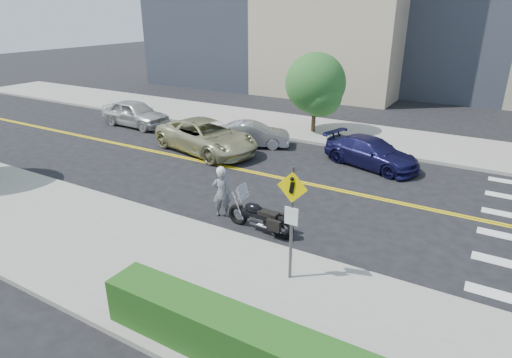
{
  "coord_description": "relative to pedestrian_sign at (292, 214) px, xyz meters",
  "views": [
    {
      "loc": [
        8.11,
        -14.66,
        6.54
      ],
      "look_at": [
        1.38,
        -3.19,
        1.2
      ],
      "focal_mm": 30.0,
      "sensor_mm": 36.0,
      "label": 1
    }
  ],
  "objects": [
    {
      "name": "motorcyclist",
      "position": [
        -3.64,
        2.25,
        -1.08
      ],
      "size": [
        0.72,
        0.63,
        1.77
      ],
      "rotation": [
        0.0,
        0.0,
        3.61
      ],
      "color": "#9F9FA3",
      "rests_on": "ground"
    },
    {
      "name": "parked_car_silver",
      "position": [
        -6.77,
        9.51,
        -1.35
      ],
      "size": [
        3.91,
        2.72,
        1.22
      ],
      "primitive_type": "imported",
      "rotation": [
        0.0,
        0.0,
        2.0
      ],
      "color": "#95989C",
      "rests_on": "ground"
    },
    {
      "name": "sidewalk_far",
      "position": [
        -4.2,
        13.81,
        -1.89
      ],
      "size": [
        60.0,
        5.0,
        0.15
      ],
      "primitive_type": "cube",
      "color": "#9E9B91",
      "rests_on": "ground_plane"
    },
    {
      "name": "sidewalk_near",
      "position": [
        -4.2,
        -1.19,
        -1.89
      ],
      "size": [
        60.0,
        5.0,
        0.15
      ],
      "primitive_type": "cube",
      "color": "#9E9B91",
      "rests_on": "ground_plane"
    },
    {
      "name": "tree_far_a",
      "position": [
        -5.03,
        13.17,
        0.83
      ],
      "size": [
        3.23,
        3.23,
        4.41
      ],
      "rotation": [
        0.0,
        0.0,
        0.23
      ],
      "color": "#382619",
      "rests_on": "ground"
    },
    {
      "name": "motorcycle",
      "position": [
        -2.01,
        2.0,
        -1.26
      ],
      "size": [
        2.34,
        0.83,
        1.41
      ],
      "primitive_type": null,
      "rotation": [
        0.0,
        0.0,
        -0.05
      ],
      "color": "black",
      "rests_on": "ground"
    },
    {
      "name": "pedestrian_sign",
      "position": [
        0.0,
        0.0,
        0.0
      ],
      "size": [
        0.78,
        0.08,
        3.0
      ],
      "color": "#4C4C51",
      "rests_on": "sidewalk_near"
    },
    {
      "name": "suv",
      "position": [
        -8.24,
        7.61,
        -1.19
      ],
      "size": [
        5.98,
        3.75,
        1.54
      ],
      "primitive_type": "imported",
      "rotation": [
        0.0,
        0.0,
        1.34
      ],
      "color": "#B9B788",
      "rests_on": "ground"
    },
    {
      "name": "parked_car_white",
      "position": [
        -14.79,
        9.44,
        -1.2
      ],
      "size": [
        4.53,
        2.01,
        1.51
      ],
      "primitive_type": "imported",
      "rotation": [
        0.0,
        0.0,
        1.52
      ],
      "color": "beige",
      "rests_on": "ground"
    },
    {
      "name": "ground_plane",
      "position": [
        -4.2,
        6.31,
        -1.96
      ],
      "size": [
        120.0,
        120.0,
        0.0
      ],
      "primitive_type": "plane",
      "color": "black",
      "rests_on": "ground"
    },
    {
      "name": "parked_car_blue",
      "position": [
        -0.76,
        9.61,
        -1.33
      ],
      "size": [
        4.69,
        2.98,
        1.27
      ],
      "primitive_type": "imported",
      "rotation": [
        0.0,
        0.0,
        1.27
      ],
      "color": "#19184A",
      "rests_on": "ground"
    }
  ]
}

